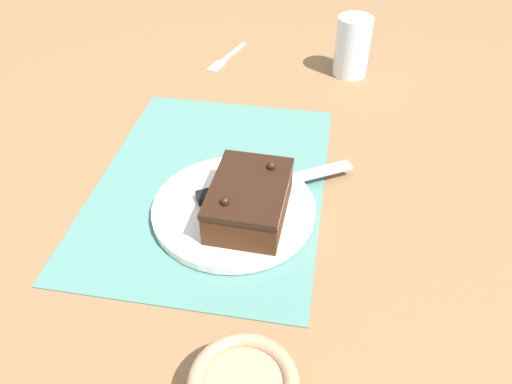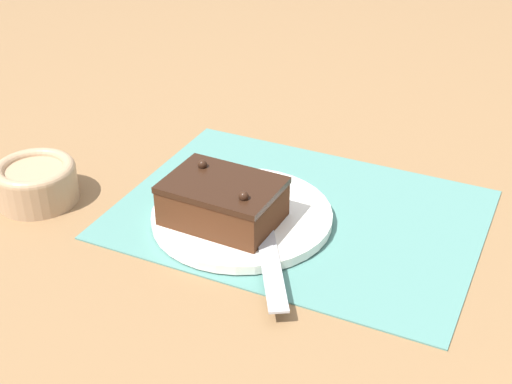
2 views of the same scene
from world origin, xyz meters
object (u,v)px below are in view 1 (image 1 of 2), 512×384
Objects in this scene: cake_plate at (234,209)px; serving_knife at (250,187)px; drinking_glass at (352,47)px; chocolate_cake at (249,200)px; dessert_fork at (225,58)px.

serving_knife is (0.04, -0.02, 0.01)m from cake_plate.
cake_plate is 1.96× the size of drinking_glass.
chocolate_cake is 0.50m from dessert_fork.
cake_plate is 1.04× the size of serving_knife.
cake_plate is 0.48m from dessert_fork.
drinking_glass is at bearing -18.23° from cake_plate.
serving_knife is 1.49× the size of dessert_fork.
serving_knife is 1.88× the size of drinking_glass.
chocolate_cake reaches higher than cake_plate.
drinking_glass reaches higher than chocolate_cake.
serving_knife is at bearing 124.13° from dessert_fork.
cake_plate is 1.62× the size of chocolate_cake.
chocolate_cake is 0.48m from drinking_glass.
dessert_fork is (0.43, 0.13, -0.02)m from serving_knife.
serving_knife is (0.05, 0.01, -0.02)m from chocolate_cake.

